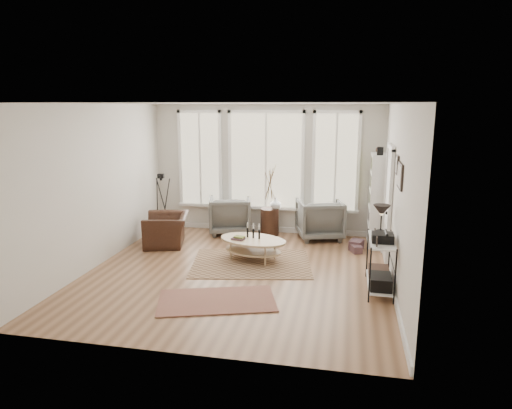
% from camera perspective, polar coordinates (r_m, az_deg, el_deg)
% --- Properties ---
extents(room, '(5.50, 5.54, 2.90)m').
position_cam_1_polar(room, '(7.74, -2.15, 1.53)').
color(room, '#966B49').
rests_on(room, ground).
extents(bay_window, '(4.14, 0.12, 2.24)m').
position_cam_1_polar(bay_window, '(10.31, 1.26, 5.26)').
color(bay_window, tan).
rests_on(bay_window, ground).
extents(door, '(0.09, 1.06, 2.22)m').
position_cam_1_polar(door, '(8.72, 16.19, 0.24)').
color(door, silver).
rests_on(door, ground).
extents(bookcase, '(0.31, 0.85, 2.06)m').
position_cam_1_polar(bookcase, '(9.79, 14.88, 0.60)').
color(bookcase, white).
rests_on(bookcase, ground).
extents(low_shelf, '(0.38, 1.08, 1.30)m').
position_cam_1_polar(low_shelf, '(7.47, 15.30, -6.57)').
color(low_shelf, white).
rests_on(low_shelf, ground).
extents(wall_art, '(0.04, 0.88, 0.44)m').
position_cam_1_polar(wall_art, '(7.20, 17.47, 3.79)').
color(wall_art, black).
rests_on(wall_art, ground).
extents(rug_main, '(2.41, 1.98, 0.01)m').
position_cam_1_polar(rug_main, '(8.53, -0.60, -7.33)').
color(rug_main, brown).
rests_on(rug_main, ground).
extents(rug_runner, '(1.95, 1.45, 0.01)m').
position_cam_1_polar(rug_runner, '(7.00, -4.92, -11.83)').
color(rug_runner, maroon).
rests_on(rug_runner, ground).
extents(coffee_table, '(1.48, 1.15, 0.60)m').
position_cam_1_polar(coffee_table, '(8.62, -0.46, -4.89)').
color(coffee_table, tan).
rests_on(coffee_table, ground).
extents(armchair_left, '(1.11, 1.13, 0.85)m').
position_cam_1_polar(armchair_left, '(10.42, -3.28, -1.30)').
color(armchair_left, '#60615C').
rests_on(armchair_left, ground).
extents(armchair_right, '(1.16, 1.18, 0.87)m').
position_cam_1_polar(armchair_right, '(10.08, 7.96, -1.81)').
color(armchair_right, '#60615C').
rests_on(armchair_right, ground).
extents(side_table, '(0.41, 0.41, 1.70)m').
position_cam_1_polar(side_table, '(10.16, 1.74, 0.65)').
color(side_table, '#361E14').
rests_on(side_table, ground).
extents(vase, '(0.25, 0.25, 0.26)m').
position_cam_1_polar(vase, '(10.16, 2.47, 0.16)').
color(vase, silver).
rests_on(vase, side_table).
extents(accent_chair, '(1.19, 1.10, 0.65)m').
position_cam_1_polar(accent_chair, '(9.73, -11.11, -3.11)').
color(accent_chair, '#361E14').
rests_on(accent_chair, ground).
extents(tripod_camera, '(0.49, 0.49, 1.38)m').
position_cam_1_polar(tripod_camera, '(10.48, -11.64, -0.26)').
color(tripod_camera, black).
rests_on(tripod_camera, ground).
extents(book_stack_near, '(0.32, 0.36, 0.20)m').
position_cam_1_polar(book_stack_near, '(9.51, 12.43, -4.95)').
color(book_stack_near, brown).
rests_on(book_stack_near, ground).
extents(book_stack_far, '(0.24, 0.27, 0.14)m').
position_cam_1_polar(book_stack_far, '(9.32, 12.43, -5.48)').
color(book_stack_far, brown).
rests_on(book_stack_far, ground).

